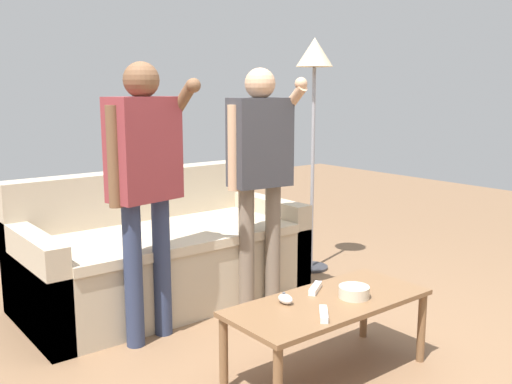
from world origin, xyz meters
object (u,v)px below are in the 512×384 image
at_px(snack_bowl, 354,292).
at_px(game_remote_wand_far, 315,288).
at_px(game_remote_nunchuk, 285,299).
at_px(player_left, 145,170).
at_px(game_remote_wand_near, 324,314).
at_px(coffee_table, 329,310).
at_px(floor_lamp, 314,76).
at_px(couch, 162,256).
at_px(player_right, 260,160).

height_order(snack_bowl, game_remote_wand_far, snack_bowl).
height_order(game_remote_nunchuk, player_left, player_left).
distance_m(game_remote_wand_near, game_remote_wand_far, 0.35).
bearing_deg(game_remote_wand_near, coffee_table, 38.29).
height_order(snack_bowl, floor_lamp, floor_lamp).
bearing_deg(snack_bowl, coffee_table, 156.96).
xyz_separation_m(couch, game_remote_wand_far, (0.16, -1.36, 0.11)).
height_order(game_remote_wand_near, game_remote_wand_far, same).
distance_m(snack_bowl, player_left, 1.32).
xyz_separation_m(snack_bowl, player_left, (-0.64, 1.01, 0.57)).
distance_m(player_left, player_right, 0.83).
bearing_deg(floor_lamp, couch, 173.08).
bearing_deg(player_right, floor_lamp, 24.73).
distance_m(game_remote_nunchuk, player_left, 1.07).
distance_m(coffee_table, player_right, 1.19).
xyz_separation_m(floor_lamp, player_left, (-1.68, -0.39, -0.55)).
xyz_separation_m(game_remote_wand_near, game_remote_wand_far, (0.21, 0.28, -0.00)).
distance_m(player_right, game_remote_wand_near, 1.33).
bearing_deg(player_right, game_remote_wand_near, -114.41).
distance_m(couch, game_remote_nunchuk, 1.41).
bearing_deg(game_remote_wand_near, player_right, 65.59).
relative_size(game_remote_nunchuk, game_remote_wand_far, 0.57).
height_order(coffee_table, game_remote_nunchuk, game_remote_nunchuk).
xyz_separation_m(couch, player_left, (-0.39, -0.55, 0.70)).
bearing_deg(coffee_table, game_remote_wand_near, -141.71).
bearing_deg(game_remote_nunchuk, snack_bowl, -25.34).
relative_size(snack_bowl, player_right, 0.10).
relative_size(snack_bowl, player_left, 0.10).
xyz_separation_m(coffee_table, snack_bowl, (0.13, -0.05, 0.08)).
relative_size(couch, floor_lamp, 1.04).
xyz_separation_m(snack_bowl, game_remote_wand_far, (-0.09, 0.19, -0.01)).
xyz_separation_m(player_left, player_right, (0.83, 0.00, -0.01)).
relative_size(snack_bowl, floor_lamp, 0.08).
distance_m(coffee_table, game_remote_nunchuk, 0.24).
relative_size(couch, snack_bowl, 12.25).
relative_size(coffee_table, player_right, 0.68).
bearing_deg(game_remote_wand_far, floor_lamp, 46.82).
relative_size(floor_lamp, game_remote_wand_far, 11.87).
bearing_deg(game_remote_nunchuk, floor_lamp, 42.14).
height_order(floor_lamp, player_left, floor_lamp).
distance_m(floor_lamp, player_left, 1.81).
height_order(snack_bowl, player_right, player_right).
relative_size(game_remote_nunchuk, player_right, 0.06).
bearing_deg(coffee_table, game_remote_wand_far, 74.16).
distance_m(couch, coffee_table, 1.51).
height_order(couch, player_left, player_left).
xyz_separation_m(coffee_table, player_right, (0.32, 0.95, 0.64)).
bearing_deg(floor_lamp, coffee_table, -131.06).
distance_m(player_right, game_remote_wand_far, 1.04).
bearing_deg(floor_lamp, player_right, -155.27).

